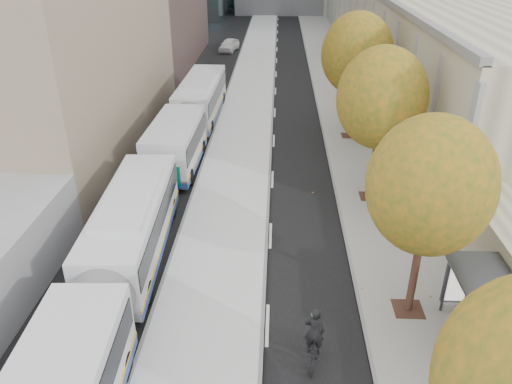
# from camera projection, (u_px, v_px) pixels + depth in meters

# --- Properties ---
(bus_platform) EXTENTS (4.25, 150.00, 0.15)m
(bus_platform) POSITION_uv_depth(u_px,v_px,m) (246.00, 115.00, 38.46)
(bus_platform) COLOR silver
(bus_platform) RESTS_ON ground
(sidewalk) EXTENTS (4.75, 150.00, 0.08)m
(sidewalk) POSITION_uv_depth(u_px,v_px,m) (350.00, 117.00, 38.16)
(sidewalk) COLOR gray
(sidewalk) RESTS_ON ground
(building_tan) EXTENTS (18.00, 92.00, 8.00)m
(building_tan) POSITION_uv_depth(u_px,v_px,m) (416.00, 11.00, 61.57)
(building_tan) COLOR gray
(building_tan) RESTS_ON ground
(bus_shelter) EXTENTS (1.90, 4.40, 2.53)m
(bus_shelter) POSITION_uv_depth(u_px,v_px,m) (498.00, 302.00, 15.81)
(bus_shelter) COLOR #383A3F
(bus_shelter) RESTS_ON sidewalk
(tree_c) EXTENTS (4.20, 4.20, 7.28)m
(tree_c) POSITION_uv_depth(u_px,v_px,m) (430.00, 186.00, 16.28)
(tree_c) COLOR black
(tree_c) RESTS_ON sidewalk
(tree_d) EXTENTS (4.40, 4.40, 7.60)m
(tree_d) POSITION_uv_depth(u_px,v_px,m) (382.00, 98.00, 24.16)
(tree_d) COLOR black
(tree_d) RESTS_ON sidewalk
(tree_e) EXTENTS (4.60, 4.60, 7.92)m
(tree_e) POSITION_uv_depth(u_px,v_px,m) (357.00, 54.00, 32.03)
(tree_e) COLOR black
(tree_e) RESTS_ON sidewalk
(bus_near) EXTENTS (3.24, 16.88, 2.80)m
(bus_near) POSITION_uv_depth(u_px,v_px,m) (111.00, 279.00, 17.94)
(bus_near) COLOR silver
(bus_near) RESTS_ON ground
(bus_far) EXTENTS (2.91, 17.59, 2.92)m
(bus_far) POSITION_uv_depth(u_px,v_px,m) (192.00, 114.00, 34.00)
(bus_far) COLOR silver
(bus_far) RESTS_ON ground
(cyclist) EXTENTS (0.71, 1.83, 2.28)m
(cyclist) POSITION_uv_depth(u_px,v_px,m) (314.00, 343.00, 16.06)
(cyclist) COLOR black
(cyclist) RESTS_ON ground
(distant_car) EXTENTS (2.48, 4.47, 1.44)m
(distant_car) POSITION_uv_depth(u_px,v_px,m) (229.00, 45.00, 59.30)
(distant_car) COLOR silver
(distant_car) RESTS_ON ground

